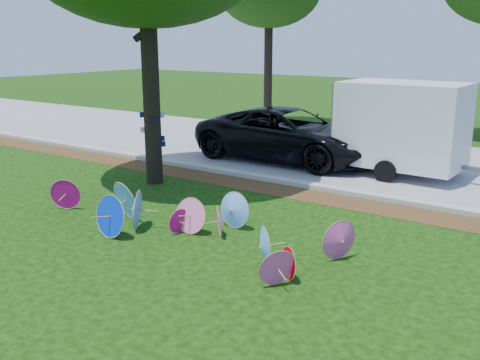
# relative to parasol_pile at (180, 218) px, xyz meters

# --- Properties ---
(ground) EXTENTS (90.00, 90.00, 0.00)m
(ground) POSITION_rel_parasol_pile_xyz_m (-0.04, -0.60, -0.38)
(ground) COLOR black
(ground) RESTS_ON ground
(mulch_strip) EXTENTS (90.00, 1.00, 0.01)m
(mulch_strip) POSITION_rel_parasol_pile_xyz_m (-0.04, 3.90, -0.37)
(mulch_strip) COLOR #472D16
(mulch_strip) RESTS_ON ground
(curb) EXTENTS (90.00, 0.30, 0.12)m
(curb) POSITION_rel_parasol_pile_xyz_m (-0.04, 4.60, -0.32)
(curb) COLOR #B7B5AD
(curb) RESTS_ON ground
(street) EXTENTS (90.00, 8.00, 0.01)m
(street) POSITION_rel_parasol_pile_xyz_m (-0.04, 8.75, -0.37)
(street) COLOR gray
(street) RESTS_ON ground
(parasol_pile) EXTENTS (6.93, 2.24, 0.88)m
(parasol_pile) POSITION_rel_parasol_pile_xyz_m (0.00, 0.00, 0.00)
(parasol_pile) COLOR pink
(parasol_pile) RESTS_ON ground
(black_van) EXTENTS (5.95, 2.79, 1.65)m
(black_van) POSITION_rel_parasol_pile_xyz_m (-1.62, 7.16, 0.45)
(black_van) COLOR black
(black_van) RESTS_ON ground
(cargo_trailer) EXTENTS (3.36, 2.19, 2.91)m
(cargo_trailer) POSITION_rel_parasol_pile_xyz_m (1.93, 7.32, 1.08)
(cargo_trailer) COLOR white
(cargo_trailer) RESTS_ON ground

